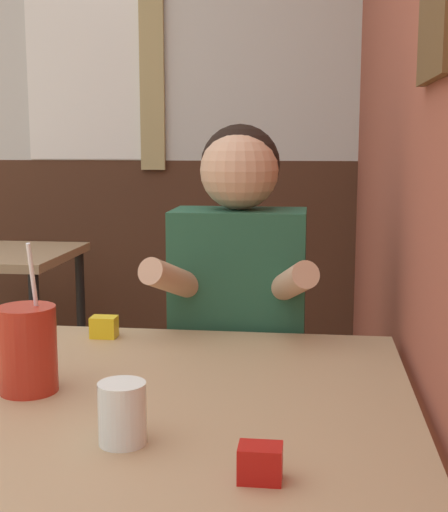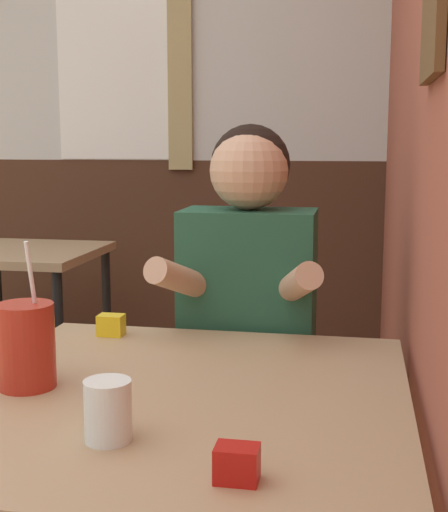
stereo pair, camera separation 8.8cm
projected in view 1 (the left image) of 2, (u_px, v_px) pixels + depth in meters
The scene contains 8 objects.
brick_wall_right at pixel (398, 87), 2.10m from camera, with size 0.08×4.64×2.70m.
back_wall at pixel (110, 109), 3.58m from camera, with size 5.46×0.09×2.70m.
main_table at pixel (185, 432), 1.31m from camera, with size 0.83×0.89×0.74m.
person_seated at pixel (239, 352), 1.86m from camera, with size 0.42×0.40×1.24m.
cocktail_pitcher at pixel (28, 349), 1.30m from camera, with size 0.11×0.11×0.28m.
glass_center at pixel (122, 413), 1.08m from camera, with size 0.07×0.07×0.10m.
condiment_ketchup at pixel (260, 463), 0.96m from camera, with size 0.06×0.04×0.05m.
condiment_mustard at pixel (104, 327), 1.67m from camera, with size 0.06×0.04×0.05m.
Camera 1 is at (1.02, -0.88, 1.19)m, focal length 50.00 mm.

